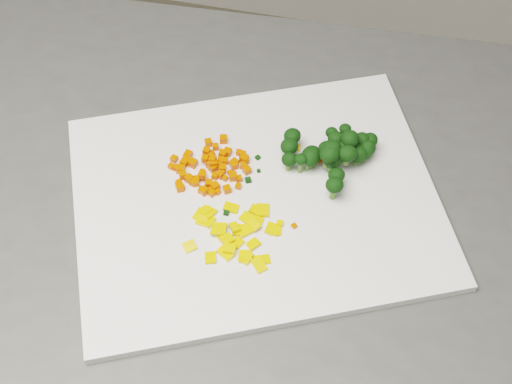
% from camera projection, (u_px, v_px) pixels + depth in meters
% --- Properties ---
extents(counter_block, '(1.05, 0.76, 0.90)m').
position_uv_depth(counter_block, '(234.00, 368.00, 1.19)').
color(counter_block, '#444442').
rests_on(counter_block, ground).
extents(cutting_board, '(0.51, 0.47, 0.01)m').
position_uv_depth(cutting_board, '(256.00, 200.00, 0.83)').
color(cutting_board, white).
rests_on(cutting_board, counter_block).
extents(carrot_pile, '(0.09, 0.09, 0.03)m').
position_uv_depth(carrot_pile, '(209.00, 163.00, 0.84)').
color(carrot_pile, '#D64002').
rests_on(carrot_pile, cutting_board).
extents(pepper_pile, '(0.11, 0.11, 0.01)m').
position_uv_depth(pepper_pile, '(236.00, 231.00, 0.79)').
color(pepper_pile, '#F4B40C').
rests_on(pepper_pile, cutting_board).
extents(broccoli_pile, '(0.11, 0.11, 0.05)m').
position_uv_depth(broccoli_pile, '(332.00, 149.00, 0.84)').
color(broccoli_pile, black).
rests_on(broccoli_pile, cutting_board).
extents(carrot_cube_0, '(0.01, 0.01, 0.01)m').
position_uv_depth(carrot_cube_0, '(243.00, 166.00, 0.85)').
color(carrot_cube_0, '#D64002').
rests_on(carrot_cube_0, carrot_pile).
extents(carrot_cube_1, '(0.01, 0.01, 0.01)m').
position_uv_depth(carrot_cube_1, '(202.00, 176.00, 0.84)').
color(carrot_cube_1, '#D64002').
rests_on(carrot_cube_1, carrot_pile).
extents(carrot_cube_2, '(0.01, 0.01, 0.01)m').
position_uv_depth(carrot_cube_2, '(181.00, 169.00, 0.84)').
color(carrot_cube_2, '#D64002').
rests_on(carrot_cube_2, carrot_pile).
extents(carrot_cube_3, '(0.01, 0.01, 0.01)m').
position_uv_depth(carrot_cube_3, '(210.00, 190.00, 0.83)').
color(carrot_cube_3, '#D64002').
rests_on(carrot_cube_3, carrot_pile).
extents(carrot_cube_4, '(0.01, 0.01, 0.01)m').
position_uv_depth(carrot_cube_4, '(211.00, 156.00, 0.85)').
color(carrot_cube_4, '#D64002').
rests_on(carrot_cube_4, carrot_pile).
extents(carrot_cube_5, '(0.01, 0.01, 0.01)m').
position_uv_depth(carrot_cube_5, '(222.00, 168.00, 0.85)').
color(carrot_cube_5, '#D64002').
rests_on(carrot_cube_5, carrot_pile).
extents(carrot_cube_6, '(0.01, 0.01, 0.01)m').
position_uv_depth(carrot_cube_6, '(220.00, 175.00, 0.84)').
color(carrot_cube_6, '#D64002').
rests_on(carrot_cube_6, carrot_pile).
extents(carrot_cube_7, '(0.01, 0.01, 0.01)m').
position_uv_depth(carrot_cube_7, '(176.00, 168.00, 0.85)').
color(carrot_cube_7, '#D64002').
rests_on(carrot_cube_7, carrot_pile).
extents(carrot_cube_8, '(0.01, 0.01, 0.01)m').
position_uv_depth(carrot_cube_8, '(203.00, 175.00, 0.83)').
color(carrot_cube_8, '#D64002').
rests_on(carrot_cube_8, carrot_pile).
extents(carrot_cube_9, '(0.01, 0.01, 0.01)m').
position_uv_depth(carrot_cube_9, '(243.00, 154.00, 0.86)').
color(carrot_cube_9, '#D64002').
rests_on(carrot_cube_9, carrot_pile).
extents(carrot_cube_10, '(0.01, 0.01, 0.01)m').
position_uv_depth(carrot_cube_10, '(215.00, 176.00, 0.84)').
color(carrot_cube_10, '#D64002').
rests_on(carrot_cube_10, carrot_pile).
extents(carrot_cube_11, '(0.01, 0.01, 0.01)m').
position_uv_depth(carrot_cube_11, '(218.00, 192.00, 0.83)').
color(carrot_cube_11, '#D64002').
rests_on(carrot_cube_11, carrot_pile).
extents(carrot_cube_12, '(0.01, 0.01, 0.01)m').
position_uv_depth(carrot_cube_12, '(174.00, 159.00, 0.86)').
color(carrot_cube_12, '#D64002').
rests_on(carrot_cube_12, carrot_pile).
extents(carrot_cube_13, '(0.01, 0.01, 0.01)m').
position_uv_depth(carrot_cube_13, '(246.00, 160.00, 0.85)').
color(carrot_cube_13, '#D64002').
rests_on(carrot_cube_13, carrot_pile).
extents(carrot_cube_14, '(0.01, 0.01, 0.01)m').
position_uv_depth(carrot_cube_14, '(204.00, 191.00, 0.83)').
color(carrot_cube_14, '#D64002').
rests_on(carrot_cube_14, carrot_pile).
extents(carrot_cube_15, '(0.01, 0.01, 0.01)m').
position_uv_depth(carrot_cube_15, '(188.00, 160.00, 0.85)').
color(carrot_cube_15, '#D64002').
rests_on(carrot_cube_15, carrot_pile).
extents(carrot_cube_16, '(0.01, 0.01, 0.01)m').
position_uv_depth(carrot_cube_16, '(238.00, 186.00, 0.83)').
color(carrot_cube_16, '#D64002').
rests_on(carrot_cube_16, carrot_pile).
extents(carrot_cube_17, '(0.01, 0.01, 0.01)m').
position_uv_depth(carrot_cube_17, '(223.00, 154.00, 0.86)').
color(carrot_cube_17, '#D64002').
rests_on(carrot_cube_17, carrot_pile).
extents(carrot_cube_18, '(0.01, 0.01, 0.01)m').
position_uv_depth(carrot_cube_18, '(247.00, 170.00, 0.84)').
color(carrot_cube_18, '#D64002').
rests_on(carrot_cube_18, carrot_pile).
extents(carrot_cube_19, '(0.01, 0.01, 0.01)m').
position_uv_depth(carrot_cube_19, '(186.00, 161.00, 0.85)').
color(carrot_cube_19, '#D64002').
rests_on(carrot_cube_19, carrot_pile).
extents(carrot_cube_20, '(0.01, 0.01, 0.01)m').
position_uv_depth(carrot_cube_20, '(227.00, 189.00, 0.83)').
color(carrot_cube_20, '#D64002').
rests_on(carrot_cube_20, carrot_pile).
extents(carrot_cube_21, '(0.01, 0.01, 0.01)m').
position_uv_depth(carrot_cube_21, '(205.00, 159.00, 0.85)').
color(carrot_cube_21, '#D64002').
rests_on(carrot_cube_21, carrot_pile).
extents(carrot_cube_22, '(0.01, 0.01, 0.01)m').
position_uv_depth(carrot_cube_22, '(215.00, 166.00, 0.85)').
color(carrot_cube_22, '#D64002').
rests_on(carrot_cube_22, carrot_pile).
extents(carrot_cube_23, '(0.01, 0.01, 0.01)m').
position_uv_depth(carrot_cube_23, '(202.00, 190.00, 0.83)').
color(carrot_cube_23, '#D64002').
rests_on(carrot_cube_23, carrot_pile).
extents(carrot_cube_24, '(0.01, 0.01, 0.01)m').
position_uv_depth(carrot_cube_24, '(186.00, 158.00, 0.86)').
color(carrot_cube_24, '#D64002').
rests_on(carrot_cube_24, carrot_pile).
extents(carrot_cube_25, '(0.01, 0.01, 0.01)m').
position_uv_depth(carrot_cube_25, '(215.00, 186.00, 0.83)').
color(carrot_cube_25, '#D64002').
rests_on(carrot_cube_25, carrot_pile).
extents(carrot_cube_26, '(0.01, 0.01, 0.01)m').
position_uv_depth(carrot_cube_26, '(230.00, 173.00, 0.84)').
color(carrot_cube_26, '#D64002').
rests_on(carrot_cube_26, carrot_pile).
extents(carrot_cube_27, '(0.01, 0.01, 0.01)m').
position_uv_depth(carrot_cube_27, '(212.00, 193.00, 0.83)').
color(carrot_cube_27, '#D64002').
rests_on(carrot_cube_27, carrot_pile).
extents(carrot_cube_28, '(0.01, 0.01, 0.01)m').
position_uv_depth(carrot_cube_28, '(210.00, 163.00, 0.84)').
color(carrot_cube_28, '#D64002').
rests_on(carrot_cube_28, carrot_pile).
extents(carrot_cube_29, '(0.01, 0.01, 0.01)m').
position_uv_depth(carrot_cube_29, '(233.00, 176.00, 0.84)').
color(carrot_cube_29, '#D64002').
rests_on(carrot_cube_29, carrot_pile).
extents(carrot_cube_30, '(0.01, 0.01, 0.01)m').
position_uv_depth(carrot_cube_30, '(209.00, 184.00, 0.83)').
color(carrot_cube_30, '#D64002').
rests_on(carrot_cube_30, carrot_pile).
extents(carrot_cube_31, '(0.01, 0.01, 0.01)m').
position_uv_depth(carrot_cube_31, '(239.00, 152.00, 0.86)').
color(carrot_cube_31, '#D64002').
rests_on(carrot_cube_31, carrot_pile).
extents(carrot_cube_32, '(0.01, 0.01, 0.01)m').
position_uv_depth(carrot_cube_32, '(184.00, 163.00, 0.85)').
color(carrot_cube_32, '#D64002').
rests_on(carrot_cube_32, carrot_pile).
extents(carrot_cube_33, '(0.01, 0.01, 0.01)m').
position_uv_depth(carrot_cube_33, '(221.00, 160.00, 0.85)').
color(carrot_cube_33, '#D64002').
rests_on(carrot_cube_33, carrot_pile).
extents(carrot_cube_34, '(0.01, 0.01, 0.01)m').
position_uv_depth(carrot_cube_34, '(179.00, 182.00, 0.84)').
color(carrot_cube_34, '#D64002').
rests_on(carrot_cube_34, carrot_pile).
extents(carrot_cube_35, '(0.01, 0.01, 0.01)m').
position_uv_depth(carrot_cube_35, '(209.00, 163.00, 0.85)').
color(carrot_cube_35, '#D64002').
rests_on(carrot_cube_35, carrot_pile).
extents(carrot_cube_36, '(0.01, 0.01, 0.01)m').
position_uv_depth(carrot_cube_36, '(180.00, 188.00, 0.83)').
color(carrot_cube_36, '#D64002').
rests_on(carrot_cube_36, carrot_pile).
extents(carrot_cube_37, '(0.01, 0.01, 0.01)m').
position_uv_depth(carrot_cube_37, '(206.00, 151.00, 0.85)').
color(carrot_cube_37, '#D64002').
rests_on(carrot_cube_37, carrot_pile).
extents(carrot_cube_38, '(0.01, 0.01, 0.01)m').
position_uv_depth(carrot_cube_38, '(193.00, 182.00, 0.83)').
color(carrot_cube_38, '#D64002').
rests_on(carrot_cube_38, carrot_pile).
extents(carrot_cube_39, '(0.01, 0.01, 0.01)m').
position_uv_depth(carrot_cube_39, '(183.00, 175.00, 0.84)').
color(carrot_cube_39, '#D64002').
rests_on(carrot_cube_39, carrot_pile).
extents(carrot_cube_40, '(0.01, 0.01, 0.01)m').
position_uv_depth(carrot_cube_40, '(226.00, 161.00, 0.85)').
color(carrot_cube_40, '#D64002').
rests_on(carrot_cube_40, carrot_pile).
extents(carrot_cube_41, '(0.01, 0.01, 0.01)m').
position_uv_depth(carrot_cube_41, '(235.00, 162.00, 0.85)').
color(carrot_cube_41, '#D64002').
rests_on(carrot_cube_41, carrot_pile).
extents(carrot_cube_42, '(0.01, 0.01, 0.01)m').
position_uv_depth(carrot_cube_42, '(193.00, 163.00, 0.85)').
color(carrot_cube_42, '#D64002').
rests_on(carrot_cube_42, carrot_pile).
extents(carrot_cube_43, '(0.01, 0.01, 0.01)m').
position_uv_depth(carrot_cube_43, '(222.00, 173.00, 0.84)').
color(carrot_cube_43, '#D64002').
rests_on(carrot_cube_43, carrot_pile).
extents(carrot_cube_44, '(0.01, 0.01, 0.01)m').
position_uv_depth(carrot_cube_44, '(216.00, 147.00, 0.87)').
color(carrot_cube_44, '#D64002').
rests_on(carrot_cube_44, carrot_pile).
extents(carrot_cube_45, '(0.01, 0.01, 0.01)m').
position_uv_depth(carrot_cube_45, '(244.00, 159.00, 0.85)').
color(carrot_cube_45, '#D64002').
rests_on(carrot_cube_45, carrot_pile).
extents(carrot_cube_46, '(0.01, 0.01, 0.01)m').
position_uv_depth(carrot_cube_46, '(228.00, 152.00, 0.86)').
color(carrot_cube_46, '#D64002').
rests_on(carrot_cube_46, carrot_pile).
extents(carrot_cube_47, '(0.01, 0.01, 0.01)m').
position_uv_depth(carrot_cube_47, '(202.00, 172.00, 0.84)').
color(carrot_cube_47, '#D64002').
rests_on(carrot_cube_47, carrot_pile).
extents(carrot_cube_48, '(0.01, 0.01, 0.01)m').
position_uv_depth(carrot_cube_48, '(234.00, 165.00, 0.85)').
color(carrot_cube_48, '#D64002').
rests_on(carrot_cube_48, carrot_pile).
extents(carrot_cube_49, '(0.01, 0.01, 0.01)m').
position_uv_depth(carrot_cube_49, '(225.00, 178.00, 0.84)').
color(carrot_cube_49, '#D64002').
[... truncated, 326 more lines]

